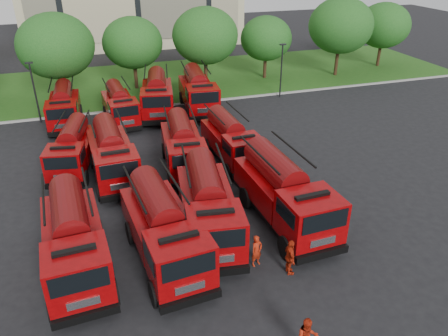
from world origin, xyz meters
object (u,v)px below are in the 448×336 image
(fire_truck_3, at_px, (284,192))
(firefighter_3, at_px, (282,226))
(fire_truck_1, at_px, (164,229))
(fire_truck_11, at_px, (198,91))
(fire_truck_9, at_px, (120,105))
(firefighter_5, at_px, (256,159))
(fire_truck_5, at_px, (112,154))
(fire_truck_7, at_px, (231,139))
(fire_truck_10, at_px, (157,95))
(fire_truck_2, at_px, (208,206))
(fire_truck_8, at_px, (64,107))
(firefighter_0, at_px, (256,264))
(fire_truck_0, at_px, (74,240))
(firefighter_4, at_px, (122,198))
(fire_truck_6, at_px, (183,146))
(fire_truck_4, at_px, (72,149))
(firefighter_2, at_px, (289,273))

(fire_truck_3, distance_m, firefighter_3, 1.89)
(fire_truck_1, relative_size, firefighter_3, 5.23)
(fire_truck_3, bearing_deg, fire_truck_11, 86.83)
(fire_truck_9, distance_m, firefighter_5, 13.07)
(fire_truck_5, distance_m, fire_truck_7, 7.98)
(fire_truck_10, bearing_deg, firefighter_5, -55.80)
(fire_truck_2, height_order, fire_truck_10, fire_truck_2)
(fire_truck_1, relative_size, fire_truck_9, 1.17)
(fire_truck_3, height_order, fire_truck_8, fire_truck_3)
(fire_truck_11, height_order, firefighter_0, fire_truck_11)
(fire_truck_5, relative_size, fire_truck_10, 0.94)
(fire_truck_0, height_order, fire_truck_10, fire_truck_10)
(fire_truck_1, bearing_deg, firefighter_4, 97.48)
(fire_truck_6, relative_size, fire_truck_11, 0.92)
(fire_truck_1, bearing_deg, fire_truck_2, 21.61)
(fire_truck_3, height_order, firefighter_4, fire_truck_3)
(fire_truck_0, distance_m, fire_truck_10, 20.59)
(fire_truck_4, bearing_deg, fire_truck_0, -78.89)
(fire_truck_10, relative_size, firefighter_0, 4.82)
(fire_truck_4, bearing_deg, fire_truck_10, 61.53)
(fire_truck_11, height_order, firefighter_3, fire_truck_11)
(fire_truck_6, xyz_separation_m, fire_truck_7, (3.38, 0.13, -0.07))
(fire_truck_6, height_order, firefighter_2, fire_truck_6)
(fire_truck_10, distance_m, firefighter_3, 19.34)
(fire_truck_3, height_order, firefighter_3, fire_truck_3)
(fire_truck_11, bearing_deg, fire_truck_4, -136.03)
(fire_truck_4, xyz_separation_m, firefighter_4, (2.54, -4.78, -1.49))
(fire_truck_1, relative_size, fire_truck_3, 0.96)
(fire_truck_3, distance_m, fire_truck_9, 18.86)
(fire_truck_8, bearing_deg, fire_truck_9, -8.21)
(fire_truck_5, bearing_deg, firefighter_0, -65.33)
(fire_truck_4, distance_m, fire_truck_8, 8.55)
(fire_truck_4, distance_m, firefighter_2, 16.69)
(fire_truck_1, height_order, fire_truck_6, fire_truck_1)
(fire_truck_3, xyz_separation_m, firefighter_5, (1.44, 7.55, -1.82))
(fire_truck_6, relative_size, firefighter_5, 4.07)
(fire_truck_3, bearing_deg, firefighter_3, -119.96)
(fire_truck_5, height_order, fire_truck_7, fire_truck_5)
(fire_truck_5, bearing_deg, firefighter_3, -48.62)
(firefighter_0, bearing_deg, fire_truck_1, 136.84)
(fire_truck_8, bearing_deg, fire_truck_4, -84.08)
(fire_truck_5, distance_m, fire_truck_11, 13.44)
(fire_truck_9, distance_m, firefighter_3, 19.26)
(fire_truck_2, distance_m, firefighter_2, 5.18)
(fire_truck_8, distance_m, fire_truck_9, 4.49)
(fire_truck_3, bearing_deg, fire_truck_1, -172.83)
(fire_truck_6, distance_m, firefighter_2, 12.12)
(fire_truck_4, xyz_separation_m, firefighter_3, (10.43, -10.35, -1.49))
(fire_truck_6, bearing_deg, fire_truck_2, -87.43)
(fire_truck_2, bearing_deg, firefighter_4, 136.61)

